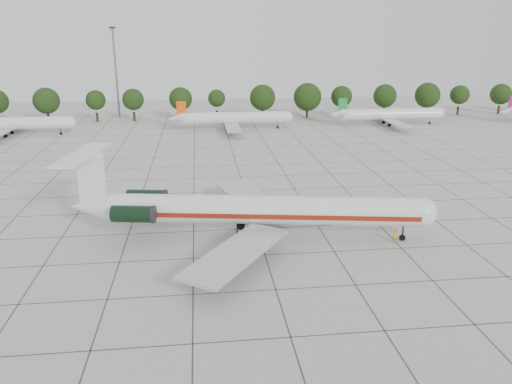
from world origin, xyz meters
The scene contains 9 objects.
ground centered at (0.00, 0.00, 0.00)m, with size 260.00×260.00×0.00m, color beige.
apron_joints centered at (0.00, 15.00, 0.01)m, with size 170.00×170.00×0.02m, color #383838.
main_airliner centered at (-1.82, -2.67, 3.66)m, with size 43.91×34.29×10.36m.
ground_crew centered at (15.76, -6.30, 0.86)m, with size 0.63×0.41×1.72m, color orange.
bg_airliner_b centered at (-51.88, 66.57, 2.91)m, with size 28.24×27.20×7.40m.
bg_airliner_c centered at (2.16, 68.57, 2.91)m, with size 28.24×27.20×7.40m.
bg_airliner_d centered at (44.44, 70.18, 2.91)m, with size 28.24×27.20×7.40m.
tree_line centered at (-11.68, 85.00, 5.98)m, with size 249.86×8.44×10.22m.
floodlight_mast centered at (-30.00, 92.00, 14.28)m, with size 1.60×1.60×25.45m.
Camera 1 is at (-6.91, -58.76, 23.85)m, focal length 35.00 mm.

